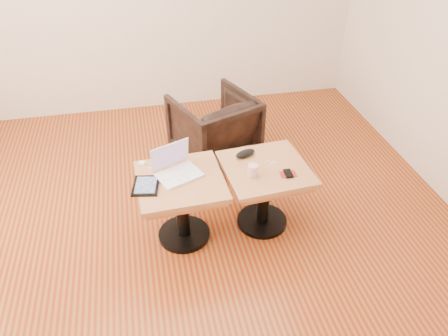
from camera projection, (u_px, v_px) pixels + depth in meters
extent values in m
cube|color=maroon|center=(185.00, 237.00, 3.41)|extent=(4.50, 4.50, 0.01)
cylinder|color=black|center=(184.00, 234.00, 3.41)|extent=(0.40, 0.40, 0.03)
cylinder|color=black|center=(182.00, 209.00, 3.26)|extent=(0.10, 0.10, 0.48)
cube|color=#A96629|center=(181.00, 186.00, 3.13)|extent=(0.58, 0.58, 0.04)
cube|color=brown|center=(180.00, 181.00, 3.11)|extent=(0.64, 0.64, 0.04)
cylinder|color=black|center=(262.00, 221.00, 3.53)|extent=(0.40, 0.40, 0.03)
cylinder|color=black|center=(264.00, 196.00, 3.38)|extent=(0.10, 0.10, 0.48)
cube|color=#A96629|center=(265.00, 173.00, 3.25)|extent=(0.60, 0.60, 0.04)
cube|color=brown|center=(266.00, 169.00, 3.23)|extent=(0.66, 0.66, 0.04)
cube|color=white|center=(179.00, 175.00, 3.12)|extent=(0.36, 0.31, 0.02)
cube|color=silver|center=(177.00, 172.00, 3.14)|extent=(0.27, 0.19, 0.00)
cube|color=silver|center=(183.00, 178.00, 3.07)|extent=(0.10, 0.08, 0.00)
cube|color=white|center=(170.00, 155.00, 3.13)|extent=(0.29, 0.15, 0.20)
cube|color=maroon|center=(170.00, 155.00, 3.13)|extent=(0.26, 0.13, 0.17)
cube|color=black|center=(146.00, 186.00, 3.02)|extent=(0.22, 0.25, 0.01)
cube|color=#191E38|center=(146.00, 185.00, 3.02)|extent=(0.17, 0.21, 0.00)
cube|color=white|center=(142.00, 164.00, 3.23)|extent=(0.05, 0.05, 0.02)
ellipsoid|color=black|center=(245.00, 153.00, 3.31)|extent=(0.18, 0.13, 0.05)
cylinder|color=#E75A76|center=(253.00, 171.00, 3.10)|extent=(0.08, 0.08, 0.09)
sphere|color=white|center=(271.00, 163.00, 3.25)|extent=(0.01, 0.01, 0.01)
sphere|color=white|center=(273.00, 161.00, 3.26)|extent=(0.01, 0.01, 0.01)
sphere|color=white|center=(269.00, 162.00, 3.26)|extent=(0.01, 0.01, 0.01)
sphere|color=white|center=(275.00, 163.00, 3.25)|extent=(0.01, 0.01, 0.01)
cylinder|color=white|center=(271.00, 163.00, 3.25)|extent=(0.07, 0.04, 0.00)
cube|color=maroon|center=(288.00, 174.00, 3.14)|extent=(0.12, 0.09, 0.01)
cube|color=black|center=(288.00, 173.00, 3.14)|extent=(0.06, 0.10, 0.01)
imported|color=black|center=(214.00, 127.00, 4.15)|extent=(0.89, 0.90, 0.64)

